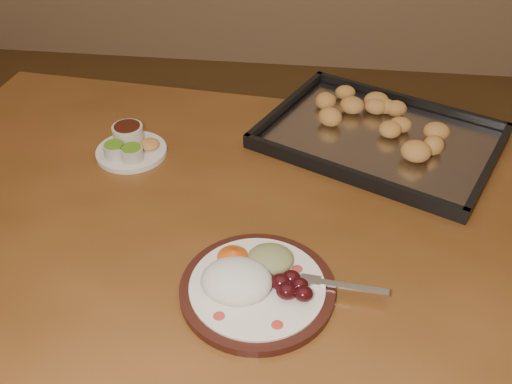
# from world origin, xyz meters

# --- Properties ---
(ground) EXTENTS (4.00, 4.00, 0.00)m
(ground) POSITION_xyz_m (0.00, 0.00, 0.00)
(ground) COLOR brown
(ground) RESTS_ON ground
(dining_table) EXTENTS (1.57, 1.03, 0.75)m
(dining_table) POSITION_xyz_m (-0.01, -0.20, 0.65)
(dining_table) COLOR brown
(dining_table) RESTS_ON ground
(dinner_plate) EXTENTS (0.34, 0.26, 0.06)m
(dinner_plate) POSITION_xyz_m (0.03, -0.40, 0.77)
(dinner_plate) COLOR black
(dinner_plate) RESTS_ON dining_table
(condiment_saucer) EXTENTS (0.15, 0.15, 0.05)m
(condiment_saucer) POSITION_xyz_m (-0.29, -0.04, 0.77)
(condiment_saucer) COLOR white
(condiment_saucer) RESTS_ON dining_table
(baking_tray) EXTENTS (0.61, 0.54, 0.05)m
(baking_tray) POSITION_xyz_m (0.26, 0.08, 0.77)
(baking_tray) COLOR black
(baking_tray) RESTS_ON dining_table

